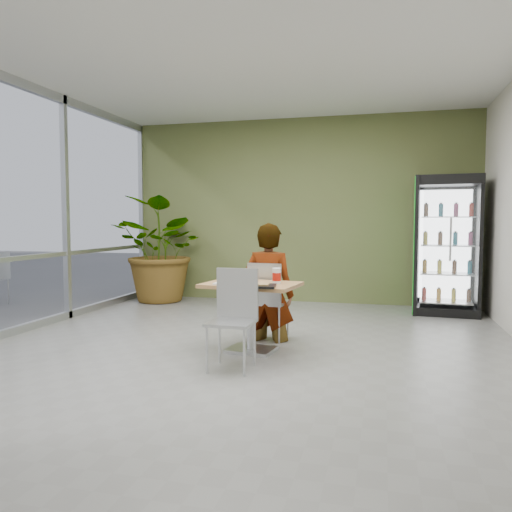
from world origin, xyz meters
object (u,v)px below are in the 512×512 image
Objects in this scene: dining_table at (251,303)px; soda_cup at (277,276)px; chair_near at (234,310)px; beverage_fridge at (447,245)px; seated_woman at (269,294)px; potted_plant at (164,250)px; chair_far at (267,295)px; cafeteria_tray at (255,286)px.

soda_cup is at bearing 5.39° from dining_table.
chair_near is 4.21m from beverage_fridge.
seated_woman is at bearing 111.01° from soda_cup.
potted_plant reaches higher than soda_cup.
beverage_fridge is at bearing 51.46° from dining_table.
dining_table is at bearing -174.61° from soda_cup.
dining_table is at bearing 89.02° from chair_near.
beverage_fridge is 1.14× the size of potted_plant.
seated_woman is (0.01, 0.05, 0.00)m from chair_far.
chair_near reaches higher than dining_table.
dining_table is 0.58× the size of potted_plant.
cafeteria_tray is at bearing -52.31° from potted_plant.
chair_far is at bearing -44.46° from potted_plant.
dining_table is 0.41m from cafeteria_tray.
dining_table is 0.40m from soda_cup.
beverage_fridge reaches higher than cafeteria_tray.
potted_plant is (-2.34, 3.47, 0.36)m from chair_near.
chair_far is 0.55× the size of seated_woman.
soda_cup is at bearing -47.49° from potted_plant.
soda_cup is 3.90m from potted_plant.
seated_woman is (0.08, 1.16, -0.01)m from chair_near.
chair_near reaches higher than chair_far.
dining_table is 0.63× the size of seated_woman.
potted_plant reaches higher than cafeteria_tray.
chair_near is at bearing -115.71° from soda_cup.
chair_far is 5.58× the size of soda_cup.
beverage_fridge is at bearing -127.35° from chair_far.
beverage_fridge reaches higher than chair_near.
cafeteria_tray is at bearing -68.48° from dining_table.
chair_far is at bearing -129.31° from beverage_fridge.
potted_plant is (-4.67, -0.00, -0.13)m from beverage_fridge.
dining_table is 0.58m from chair_near.
chair_far reaches higher than soda_cup.
beverage_fridge reaches higher than seated_woman.
chair_near is 0.52× the size of potted_plant.
beverage_fridge reaches higher than dining_table.
chair_far is 0.97× the size of chair_near.
chair_far reaches higher than dining_table.
chair_near is at bearing -117.78° from cafeteria_tray.
potted_plant is (-2.41, 2.36, 0.37)m from chair_far.
cafeteria_tray is 0.20× the size of beverage_fridge.
soda_cup is 0.08× the size of beverage_fridge.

